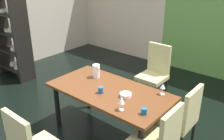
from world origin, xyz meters
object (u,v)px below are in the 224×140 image
at_px(chair_right_far, 181,117).
at_px(pitcher_west, 96,71).
at_px(cup_south, 144,111).
at_px(chair_head_far, 155,71).
at_px(wine_glass_near_shelf, 163,87).
at_px(dining_table, 109,95).
at_px(wine_glass_center, 121,100).
at_px(chair_right_near, 159,139).
at_px(cup_corner, 101,90).
at_px(serving_bowl_right, 126,95).
at_px(display_shelf, 11,33).

bearing_deg(chair_right_far, pitcher_west, 93.54).
height_order(cup_south, pitcher_west, pitcher_west).
distance_m(chair_head_far, wine_glass_near_shelf, 1.13).
bearing_deg(dining_table, wine_glass_near_shelf, 29.51).
bearing_deg(cup_south, wine_glass_center, -158.54).
relative_size(chair_head_far, chair_right_far, 1.07).
bearing_deg(chair_right_near, wine_glass_near_shelf, 27.93).
bearing_deg(chair_head_far, cup_south, 116.16).
height_order(wine_glass_center, cup_corner, wine_glass_center).
height_order(chair_right_far, serving_bowl_right, chair_right_far).
bearing_deg(chair_right_near, pitcher_west, 71.56).
xyz_separation_m(chair_right_near, wine_glass_near_shelf, (-0.32, 0.61, 0.29)).
relative_size(display_shelf, wine_glass_center, 11.14).
relative_size(wine_glass_near_shelf, cup_corner, 1.74).
relative_size(chair_right_near, serving_bowl_right, 6.37).
height_order(chair_right_near, serving_bowl_right, chair_right_near).
xyz_separation_m(chair_right_far, cup_corner, (-0.96, -0.41, 0.21)).
height_order(serving_bowl_right, cup_south, cup_south).
relative_size(chair_right_near, cup_corner, 11.13).
relative_size(chair_head_far, serving_bowl_right, 6.89).
bearing_deg(cup_corner, chair_right_far, 22.95).
height_order(dining_table, pitcher_west, pitcher_west).
bearing_deg(chair_head_far, serving_bowl_right, 103.89).
distance_m(chair_right_near, chair_right_far, 0.53).
height_order(display_shelf, wine_glass_center, display_shelf).
distance_m(chair_right_far, cup_corner, 1.06).
relative_size(display_shelf, serving_bowl_right, 12.97).
bearing_deg(pitcher_west, cup_south, -19.21).
height_order(dining_table, serving_bowl_right, serving_bowl_right).
bearing_deg(serving_bowl_right, chair_head_far, 103.89).
bearing_deg(cup_south, dining_table, 163.77).
xyz_separation_m(dining_table, cup_corner, (-0.03, -0.14, 0.13)).
distance_m(dining_table, chair_right_near, 0.97).
xyz_separation_m(chair_head_far, chair_right_far, (0.96, -0.98, -0.02)).
bearing_deg(wine_glass_near_shelf, dining_table, -150.49).
distance_m(serving_bowl_right, cup_corner, 0.34).
bearing_deg(wine_glass_near_shelf, cup_south, -82.28).
distance_m(wine_glass_near_shelf, cup_corner, 0.80).
distance_m(chair_right_near, serving_bowl_right, 0.72).
xyz_separation_m(cup_corner, pitcher_west, (-0.38, 0.32, 0.06)).
relative_size(chair_head_far, wine_glass_near_shelf, 6.94).
height_order(display_shelf, wine_glass_near_shelf, display_shelf).
distance_m(display_shelf, wine_glass_center, 3.36).
relative_size(chair_right_near, cup_south, 12.67).
relative_size(cup_south, pitcher_west, 0.38).
xyz_separation_m(chair_right_near, pitcher_west, (-1.34, 0.45, 0.28)).
xyz_separation_m(cup_corner, cup_south, (0.71, -0.06, -0.01)).
distance_m(chair_head_far, cup_south, 1.62).
bearing_deg(cup_corner, serving_bowl_right, 22.51).
xyz_separation_m(dining_table, chair_right_far, (0.93, 0.26, -0.08)).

